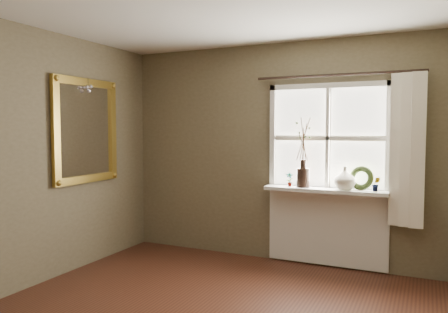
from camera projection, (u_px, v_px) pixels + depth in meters
wall_back at (283, 153)px, 5.25m from camera, size 4.00×0.10×2.60m
window_frame at (328, 138)px, 4.94m from camera, size 1.36×0.06×1.24m
window_sill at (325, 190)px, 4.88m from camera, size 1.36×0.26×0.04m
window_apron at (326, 227)px, 5.01m from camera, size 1.36×0.04×0.88m
dark_jug at (303, 178)px, 4.98m from camera, size 0.18×0.18×0.22m
cream_vase at (345, 178)px, 4.78m from camera, size 0.32×0.32×0.25m
wreath at (361, 181)px, 4.75m from camera, size 0.29×0.17×0.28m
potted_plant_left at (289, 179)px, 5.05m from camera, size 0.10×0.08×0.16m
potted_plant_right at (376, 184)px, 4.65m from camera, size 0.09×0.08×0.16m
curtain at (407, 150)px, 4.51m from camera, size 0.36×0.12×1.59m
curtain_rod at (337, 75)px, 4.80m from camera, size 1.84×0.03×0.03m
gilt_mirror at (86, 130)px, 4.98m from camera, size 0.10×0.99×1.18m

